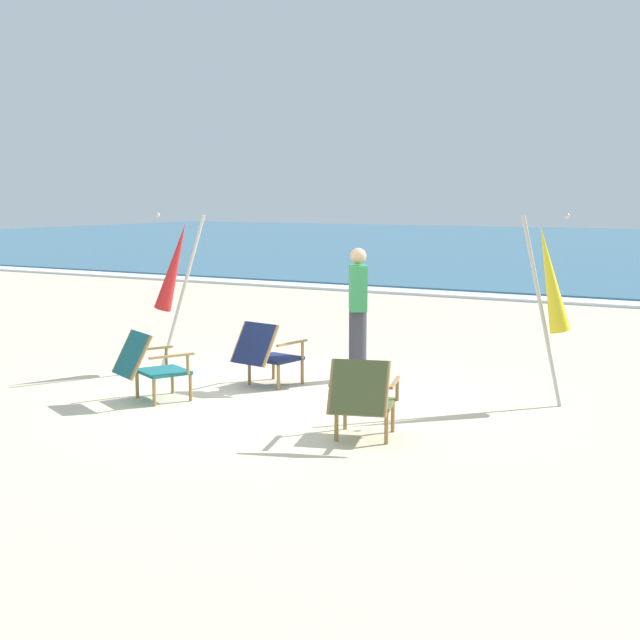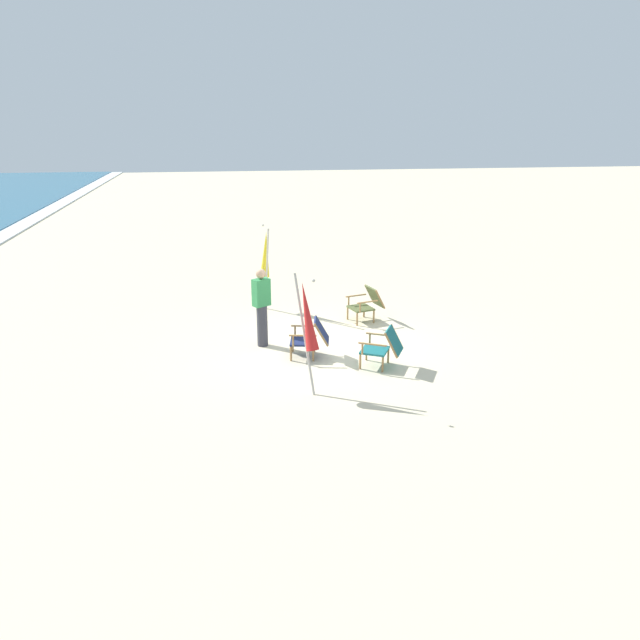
# 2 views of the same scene
# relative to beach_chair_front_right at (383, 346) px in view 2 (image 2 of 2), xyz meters

# --- Properties ---
(ground_plane) EXTENTS (80.00, 80.00, 0.00)m
(ground_plane) POSITION_rel_beach_chair_front_right_xyz_m (1.15, 0.91, -0.42)
(ground_plane) COLOR beige
(beach_chair_front_right) EXTENTS (0.85, 0.93, 0.79)m
(beach_chair_front_right) POSITION_rel_beach_chair_front_right_xyz_m (0.00, 0.00, 0.00)
(beach_chair_front_right) COLOR #196066
(beach_chair_front_right) RESTS_ON ground
(beach_chair_mid_center) EXTENTS (0.76, 0.88, 0.79)m
(beach_chair_mid_center) POSITION_rel_beach_chair_front_right_xyz_m (2.76, -0.28, 0.00)
(beach_chair_mid_center) COLOR #515B33
(beach_chair_mid_center) RESTS_ON ground
(beach_chair_back_left) EXTENTS (0.69, 0.85, 0.78)m
(beach_chair_back_left) POSITION_rel_beach_chair_front_right_xyz_m (0.71, 1.27, -0.00)
(beach_chair_back_left) COLOR #19234C
(beach_chair_back_left) RESTS_ON ground
(umbrella_furled_red) EXTENTS (0.68, 0.43, 2.05)m
(umbrella_furled_red) POSITION_rel_beach_chair_front_right_xyz_m (-0.84, 1.54, 0.91)
(umbrella_furled_red) COLOR #B7B2A8
(umbrella_furled_red) RESTS_ON ground
(umbrella_furled_yellow) EXTENTS (0.57, 0.32, 2.08)m
(umbrella_furled_yellow) POSITION_rel_beach_chair_front_right_xyz_m (3.87, 1.96, 0.94)
(umbrella_furled_yellow) COLOR #B7B2A8
(umbrella_furled_yellow) RESTS_ON ground
(person_near_chairs) EXTENTS (0.35, 0.39, 1.63)m
(person_near_chairs) POSITION_rel_beach_chair_front_right_xyz_m (1.47, 2.19, 0.41)
(person_near_chairs) COLOR #383842
(person_near_chairs) RESTS_ON ground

